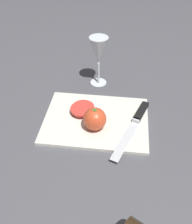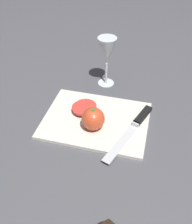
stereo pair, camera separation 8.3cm
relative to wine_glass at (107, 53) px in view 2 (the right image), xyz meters
name	(u,v)px [view 2 (the right image)]	position (x,y,z in m)	size (l,w,h in m)	color
ground_plane	(80,127)	(-0.02, -0.26, -0.13)	(3.00, 3.00, 0.00)	#4C4C51
cutting_board	(96,120)	(0.02, -0.22, -0.13)	(0.33, 0.25, 0.01)	silver
wine_glass	(107,53)	(0.00, 0.00, 0.00)	(0.07, 0.07, 0.19)	silver
whole_tomato	(93,118)	(0.02, -0.26, -0.09)	(0.07, 0.07, 0.07)	#DB4C28
knife	(138,122)	(0.15, -0.21, -0.12)	(0.12, 0.27, 0.01)	silver
tomato_slice_stack_near	(84,107)	(-0.03, -0.18, -0.11)	(0.08, 0.10, 0.02)	#D63D33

